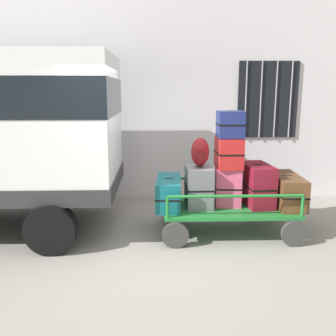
{
  "coord_description": "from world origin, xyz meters",
  "views": [
    {
      "loc": [
        -0.06,
        -5.05,
        2.19
      ],
      "look_at": [
        0.14,
        0.49,
        1.03
      ],
      "focal_mm": 39.9,
      "sensor_mm": 36.0,
      "label": 1
    }
  ],
  "objects_px": {
    "suitcase_center_bottom": "(228,186)",
    "suitcase_right_bottom": "(286,190)",
    "suitcase_center_middle": "(229,153)",
    "suitcase_midright_bottom": "(257,185)",
    "suitcase_center_top": "(230,124)",
    "suitcase_midleft_bottom": "(199,187)",
    "backpack": "(200,152)",
    "luggage_cart": "(227,210)",
    "suitcase_left_bottom": "(169,192)"
  },
  "relations": [
    {
      "from": "suitcase_center_middle",
      "to": "suitcase_midright_bottom",
      "type": "relative_size",
      "value": 0.67
    },
    {
      "from": "suitcase_midleft_bottom",
      "to": "suitcase_right_bottom",
      "type": "distance_m",
      "value": 1.38
    },
    {
      "from": "suitcase_left_bottom",
      "to": "suitcase_midleft_bottom",
      "type": "xyz_separation_m",
      "value": [
        0.46,
        -0.03,
        0.09
      ]
    },
    {
      "from": "suitcase_center_middle",
      "to": "backpack",
      "type": "bearing_deg",
      "value": -171.79
    },
    {
      "from": "luggage_cart",
      "to": "suitcase_center_middle",
      "type": "relative_size",
      "value": 4.01
    },
    {
      "from": "suitcase_center_middle",
      "to": "suitcase_midright_bottom",
      "type": "xyz_separation_m",
      "value": [
        0.46,
        -0.0,
        -0.51
      ]
    },
    {
      "from": "luggage_cart",
      "to": "backpack",
      "type": "height_order",
      "value": "backpack"
    },
    {
      "from": "suitcase_midright_bottom",
      "to": "suitcase_center_bottom",
      "type": "bearing_deg",
      "value": 179.66
    },
    {
      "from": "luggage_cart",
      "to": "suitcase_left_bottom",
      "type": "relative_size",
      "value": 2.22
    },
    {
      "from": "suitcase_left_bottom",
      "to": "suitcase_center_middle",
      "type": "distance_m",
      "value": 1.1
    },
    {
      "from": "suitcase_right_bottom",
      "to": "suitcase_midright_bottom",
      "type": "bearing_deg",
      "value": 176.25
    },
    {
      "from": "suitcase_center_middle",
      "to": "suitcase_midright_bottom",
      "type": "distance_m",
      "value": 0.68
    },
    {
      "from": "suitcase_center_middle",
      "to": "suitcase_center_top",
      "type": "height_order",
      "value": "suitcase_center_top"
    },
    {
      "from": "suitcase_midright_bottom",
      "to": "suitcase_center_middle",
      "type": "bearing_deg",
      "value": 179.59
    },
    {
      "from": "suitcase_center_top",
      "to": "suitcase_left_bottom",
      "type": "bearing_deg",
      "value": -179.94
    },
    {
      "from": "suitcase_midright_bottom",
      "to": "backpack",
      "type": "distance_m",
      "value": 1.05
    },
    {
      "from": "luggage_cart",
      "to": "suitcase_midright_bottom",
      "type": "distance_m",
      "value": 0.6
    },
    {
      "from": "suitcase_left_bottom",
      "to": "suitcase_center_top",
      "type": "relative_size",
      "value": 2.32
    },
    {
      "from": "suitcase_center_middle",
      "to": "suitcase_right_bottom",
      "type": "bearing_deg",
      "value": -2.08
    },
    {
      "from": "suitcase_right_bottom",
      "to": "suitcase_center_top",
      "type": "bearing_deg",
      "value": -179.21
    },
    {
      "from": "suitcase_center_middle",
      "to": "suitcase_midright_bottom",
      "type": "height_order",
      "value": "suitcase_center_middle"
    },
    {
      "from": "suitcase_center_top",
      "to": "suitcase_center_middle",
      "type": "bearing_deg",
      "value": 90.0
    },
    {
      "from": "luggage_cart",
      "to": "backpack",
      "type": "xyz_separation_m",
      "value": [
        -0.45,
        -0.03,
        0.92
      ]
    },
    {
      "from": "suitcase_midleft_bottom",
      "to": "suitcase_center_bottom",
      "type": "bearing_deg",
      "value": 8.93
    },
    {
      "from": "suitcase_left_bottom",
      "to": "suitcase_center_middle",
      "type": "xyz_separation_m",
      "value": [
        0.92,
        0.05,
        0.61
      ]
    },
    {
      "from": "suitcase_center_bottom",
      "to": "suitcase_right_bottom",
      "type": "bearing_deg",
      "value": -2.05
    },
    {
      "from": "luggage_cart",
      "to": "backpack",
      "type": "bearing_deg",
      "value": -176.17
    },
    {
      "from": "suitcase_left_bottom",
      "to": "suitcase_center_middle",
      "type": "relative_size",
      "value": 1.8
    },
    {
      "from": "luggage_cart",
      "to": "suitcase_midleft_bottom",
      "type": "distance_m",
      "value": 0.6
    },
    {
      "from": "suitcase_center_top",
      "to": "suitcase_midright_bottom",
      "type": "bearing_deg",
      "value": 5.32
    },
    {
      "from": "suitcase_left_bottom",
      "to": "backpack",
      "type": "distance_m",
      "value": 0.79
    },
    {
      "from": "suitcase_midright_bottom",
      "to": "suitcase_right_bottom",
      "type": "distance_m",
      "value": 0.47
    },
    {
      "from": "suitcase_midleft_bottom",
      "to": "suitcase_center_middle",
      "type": "distance_m",
      "value": 0.69
    },
    {
      "from": "suitcase_midleft_bottom",
      "to": "suitcase_right_bottom",
      "type": "relative_size",
      "value": 0.63
    },
    {
      "from": "suitcase_center_bottom",
      "to": "suitcase_center_middle",
      "type": "xyz_separation_m",
      "value": [
        -0.0,
        0.0,
        0.53
      ]
    },
    {
      "from": "luggage_cart",
      "to": "suitcase_left_bottom",
      "type": "bearing_deg",
      "value": -179.23
    },
    {
      "from": "luggage_cart",
      "to": "suitcase_center_top",
      "type": "height_order",
      "value": "suitcase_center_top"
    },
    {
      "from": "luggage_cart",
      "to": "suitcase_center_bottom",
      "type": "xyz_separation_m",
      "value": [
        0.0,
        0.03,
        0.37
      ]
    },
    {
      "from": "suitcase_midright_bottom",
      "to": "suitcase_right_bottom",
      "type": "bearing_deg",
      "value": -3.75
    },
    {
      "from": "backpack",
      "to": "suitcase_center_top",
      "type": "bearing_deg",
      "value": 2.36
    },
    {
      "from": "suitcase_left_bottom",
      "to": "suitcase_right_bottom",
      "type": "height_order",
      "value": "suitcase_right_bottom"
    },
    {
      "from": "suitcase_left_bottom",
      "to": "suitcase_midleft_bottom",
      "type": "distance_m",
      "value": 0.47
    },
    {
      "from": "suitcase_center_top",
      "to": "backpack",
      "type": "bearing_deg",
      "value": -177.64
    },
    {
      "from": "suitcase_center_top",
      "to": "suitcase_center_bottom",
      "type": "bearing_deg",
      "value": 90.0
    },
    {
      "from": "suitcase_midright_bottom",
      "to": "suitcase_right_bottom",
      "type": "height_order",
      "value": "suitcase_midright_bottom"
    },
    {
      "from": "suitcase_center_bottom",
      "to": "suitcase_center_middle",
      "type": "relative_size",
      "value": 1.15
    },
    {
      "from": "suitcase_center_middle",
      "to": "backpack",
      "type": "xyz_separation_m",
      "value": [
        -0.45,
        -0.06,
        0.02
      ]
    },
    {
      "from": "suitcase_midleft_bottom",
      "to": "suitcase_center_top",
      "type": "distance_m",
      "value": 1.05
    },
    {
      "from": "suitcase_center_bottom",
      "to": "suitcase_right_bottom",
      "type": "distance_m",
      "value": 0.92
    },
    {
      "from": "suitcase_midleft_bottom",
      "to": "suitcase_center_bottom",
      "type": "xyz_separation_m",
      "value": [
        0.46,
        0.07,
        -0.02
      ]
    }
  ]
}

